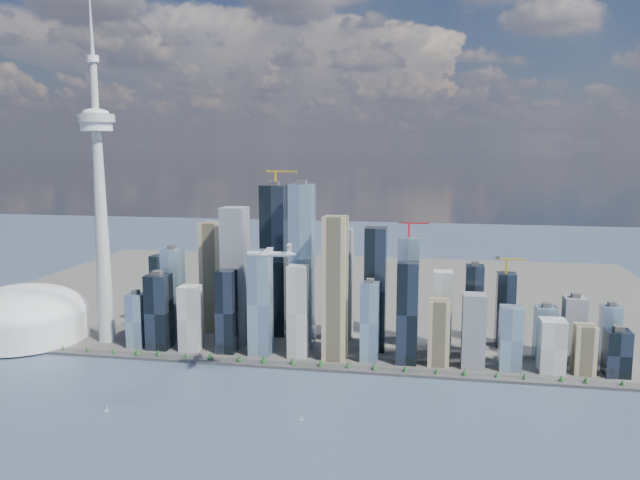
% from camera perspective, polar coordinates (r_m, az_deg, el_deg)
% --- Properties ---
extents(ground, '(4000.00, 4000.00, 0.00)m').
position_cam_1_polar(ground, '(693.88, -8.92, -18.34)').
color(ground, '#323F58').
rests_on(ground, ground).
extents(seawall, '(1100.00, 22.00, 4.00)m').
position_cam_1_polar(seawall, '(913.42, -3.72, -11.34)').
color(seawall, '#383838').
rests_on(seawall, ground).
extents(land, '(1400.00, 900.00, 3.00)m').
position_cam_1_polar(land, '(1336.82, 0.91, -4.89)').
color(land, '#4C4C47').
rests_on(land, ground).
extents(shoreline_trees, '(960.53, 7.20, 8.80)m').
position_cam_1_polar(shoreline_trees, '(911.14, -3.73, -10.94)').
color(shoreline_trees, '#3F2D1E').
rests_on(shoreline_trees, seawall).
extents(skyscraper_cluster, '(736.00, 142.00, 273.82)m').
position_cam_1_polar(skyscraper_cluster, '(959.38, 0.95, -5.15)').
color(skyscraper_cluster, black).
rests_on(skyscraper_cluster, land).
extents(needle_tower, '(56.00, 56.00, 550.50)m').
position_cam_1_polar(needle_tower, '(1030.53, -19.48, 3.80)').
color(needle_tower, '#AEAEA8').
rests_on(needle_tower, land).
extents(dome_stadium, '(200.00, 200.00, 86.00)m').
position_cam_1_polar(dome_stadium, '(1129.16, -25.46, -6.29)').
color(dome_stadium, silver).
rests_on(dome_stadium, land).
extents(airplane, '(65.29, 57.83, 15.91)m').
position_cam_1_polar(airplane, '(772.59, -4.61, -1.23)').
color(airplane, silver).
rests_on(airplane, ground).
extents(sailboat_west, '(6.82, 3.25, 9.46)m').
position_cam_1_polar(sailboat_west, '(809.68, -18.93, -14.41)').
color(sailboat_west, white).
rests_on(sailboat_west, ground).
extents(sailboat_east, '(7.05, 4.20, 10.02)m').
position_cam_1_polar(sailboat_east, '(746.63, -1.72, -15.93)').
color(sailboat_east, white).
rests_on(sailboat_east, ground).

